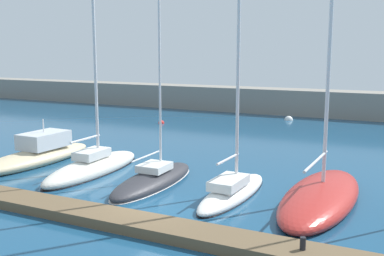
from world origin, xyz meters
name	(u,v)px	position (x,y,z in m)	size (l,w,h in m)	color
ground_plane	(155,211)	(0.00, 0.00, 0.00)	(120.00, 120.00, 0.00)	navy
dock_pier	(128,222)	(0.00, -2.06, 0.21)	(28.64, 1.69, 0.43)	brown
breakwater_seawall	(316,103)	(0.00, 34.11, 1.39)	(108.00, 3.57, 2.78)	gray
motorboat_sand_nearest	(37,154)	(-11.27, 4.41, 0.54)	(2.71, 9.20, 2.96)	beige
sailboat_ivory_second	(93,167)	(-6.61, 4.08, 0.35)	(2.43, 8.49, 13.69)	silver
sailboat_charcoal_third	(153,179)	(-2.24, 3.62, 0.25)	(2.39, 7.67, 12.42)	#2D2D33
sailboat_white_fourth	(233,189)	(2.32, 3.50, 0.36)	(1.89, 7.16, 13.69)	white
sailboat_red_fifth	(321,196)	(6.36, 4.46, 0.34)	(3.25, 9.76, 16.00)	#B72D28
mooring_buoy_red	(161,123)	(-12.39, 21.86, 0.00)	(0.59, 0.59, 0.59)	red
mooring_buoy_white	(289,120)	(-1.78, 29.52, 0.00)	(0.84, 0.84, 0.84)	white
dock_bollard	(303,243)	(7.03, -2.06, 0.65)	(0.20, 0.20, 0.44)	black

